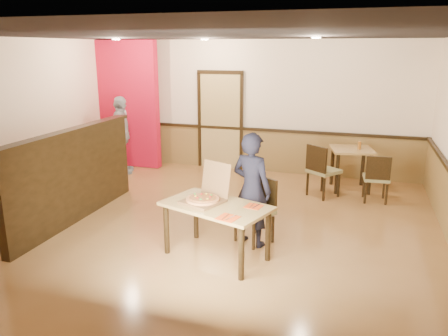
# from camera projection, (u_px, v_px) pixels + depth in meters

# --- Properties ---
(floor) EXTENTS (7.00, 7.00, 0.00)m
(floor) POSITION_uv_depth(u_px,v_px,m) (200.00, 230.00, 6.53)
(floor) COLOR #AA7842
(floor) RESTS_ON ground
(ceiling) EXTENTS (7.00, 7.00, 0.00)m
(ceiling) POSITION_uv_depth(u_px,v_px,m) (197.00, 34.00, 5.78)
(ceiling) COLOR black
(ceiling) RESTS_ON wall_back
(wall_back) EXTENTS (7.00, 0.00, 7.00)m
(wall_back) POSITION_uv_depth(u_px,v_px,m) (256.00, 107.00, 9.37)
(wall_back) COLOR #FFE8C7
(wall_back) RESTS_ON floor
(wainscot_back) EXTENTS (7.00, 0.04, 0.90)m
(wainscot_back) POSITION_uv_depth(u_px,v_px,m) (255.00, 150.00, 9.60)
(wainscot_back) COLOR olive
(wainscot_back) RESTS_ON floor
(chair_rail_back) EXTENTS (7.00, 0.06, 0.06)m
(chair_rail_back) POSITION_uv_depth(u_px,v_px,m) (255.00, 129.00, 9.45)
(chair_rail_back) COLOR black
(chair_rail_back) RESTS_ON wall_back
(back_door) EXTENTS (0.90, 0.06, 2.10)m
(back_door) POSITION_uv_depth(u_px,v_px,m) (220.00, 121.00, 9.66)
(back_door) COLOR tan
(back_door) RESTS_ON wall_back
(booth_partition) EXTENTS (0.20, 3.10, 1.44)m
(booth_partition) POSITION_uv_depth(u_px,v_px,m) (73.00, 175.00, 6.73)
(booth_partition) COLOR black
(booth_partition) RESTS_ON floor
(red_accent_panel) EXTENTS (1.60, 0.20, 2.78)m
(red_accent_panel) POSITION_uv_depth(u_px,v_px,m) (125.00, 105.00, 9.75)
(red_accent_panel) COLOR #BB0D2C
(red_accent_panel) RESTS_ON floor
(spot_a) EXTENTS (0.14, 0.14, 0.02)m
(spot_a) POSITION_uv_depth(u_px,v_px,m) (116.00, 39.00, 8.11)
(spot_a) COLOR beige
(spot_a) RESTS_ON ceiling
(spot_b) EXTENTS (0.14, 0.14, 0.02)m
(spot_b) POSITION_uv_depth(u_px,v_px,m) (205.00, 39.00, 8.32)
(spot_b) COLOR beige
(spot_b) RESTS_ON ceiling
(spot_c) EXTENTS (0.14, 0.14, 0.02)m
(spot_c) POSITION_uv_depth(u_px,v_px,m) (316.00, 37.00, 6.76)
(spot_c) COLOR beige
(spot_c) RESTS_ON ceiling
(main_table) EXTENTS (1.51, 1.15, 0.72)m
(main_table) POSITION_uv_depth(u_px,v_px,m) (216.00, 213.00, 5.53)
(main_table) COLOR #AB8648
(main_table) RESTS_ON floor
(diner_chair) EXTENTS (0.62, 0.62, 0.90)m
(diner_chair) POSITION_uv_depth(u_px,v_px,m) (258.00, 207.00, 6.05)
(diner_chair) COLOR olive
(diner_chair) RESTS_ON floor
(side_chair_left) EXTENTS (0.67, 0.67, 0.96)m
(side_chair_left) POSITION_uv_depth(u_px,v_px,m) (321.00, 169.00, 7.84)
(side_chair_left) COLOR olive
(side_chair_left) RESTS_ON floor
(side_chair_right) EXTENTS (0.46, 0.46, 0.86)m
(side_chair_right) POSITION_uv_depth(u_px,v_px,m) (377.00, 177.00, 7.57)
(side_chair_right) COLOR olive
(side_chair_right) RESTS_ON floor
(side_table) EXTENTS (0.89, 0.89, 0.80)m
(side_table) POSITION_uv_depth(u_px,v_px,m) (351.00, 158.00, 8.23)
(side_table) COLOR #AB8648
(side_table) RESTS_ON floor
(diner) EXTENTS (0.66, 0.53, 1.57)m
(diner) POSITION_uv_depth(u_px,v_px,m) (252.00, 190.00, 5.86)
(diner) COLOR black
(diner) RESTS_ON floor
(passerby) EXTENTS (0.73, 1.05, 1.66)m
(passerby) POSITION_uv_depth(u_px,v_px,m) (122.00, 135.00, 9.28)
(passerby) COLOR #999AA1
(passerby) RESTS_ON floor
(pizza_box) EXTENTS (0.62, 0.66, 0.48)m
(pizza_box) POSITION_uv_depth(u_px,v_px,m) (205.00, 197.00, 5.59)
(pizza_box) COLOR brown
(pizza_box) RESTS_ON main_table
(pizza) EXTENTS (0.56, 0.56, 0.03)m
(pizza) POSITION_uv_depth(u_px,v_px,m) (203.00, 199.00, 5.55)
(pizza) COLOR #D1884C
(pizza) RESTS_ON pizza_box
(napkin_near) EXTENTS (0.28, 0.28, 0.01)m
(napkin_near) POSITION_uv_depth(u_px,v_px,m) (228.00, 218.00, 5.07)
(napkin_near) COLOR #DB430F
(napkin_near) RESTS_ON main_table
(napkin_far) EXTENTS (0.24, 0.24, 0.01)m
(napkin_far) POSITION_uv_depth(u_px,v_px,m) (254.00, 206.00, 5.44)
(napkin_far) COLOR #DB430F
(napkin_far) RESTS_ON main_table
(condiment) EXTENTS (0.06, 0.06, 0.15)m
(condiment) POSITION_uv_depth(u_px,v_px,m) (359.00, 145.00, 8.10)
(condiment) COLOR brown
(condiment) RESTS_ON side_table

